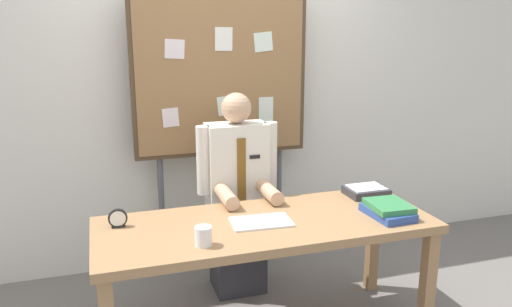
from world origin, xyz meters
name	(u,v)px	position (x,y,z in m)	size (l,w,h in m)	color
back_wall	(215,88)	(0.00, 1.20, 1.35)	(6.40, 0.08, 2.70)	silver
desk	(266,235)	(0.00, 0.00, 0.65)	(1.90, 0.73, 0.73)	#9E754C
person	(238,202)	(0.00, 0.59, 0.64)	(0.55, 0.56, 1.38)	#2D2D33
bulletin_board	(221,81)	(0.00, 0.99, 1.42)	(1.27, 0.09, 2.01)	#4C3823
book_stack	(388,210)	(0.70, -0.14, 0.77)	(0.23, 0.31, 0.08)	#2D4C99
open_notebook	(261,222)	(-0.03, -0.02, 0.74)	(0.33, 0.21, 0.01)	white
desk_clock	(118,219)	(-0.80, 0.16, 0.78)	(0.10, 0.04, 0.10)	black
coffee_mug	(203,236)	(-0.40, -0.21, 0.78)	(0.09, 0.09, 0.10)	white
paper_tray	(366,191)	(0.77, 0.23, 0.76)	(0.26, 0.20, 0.06)	#333338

